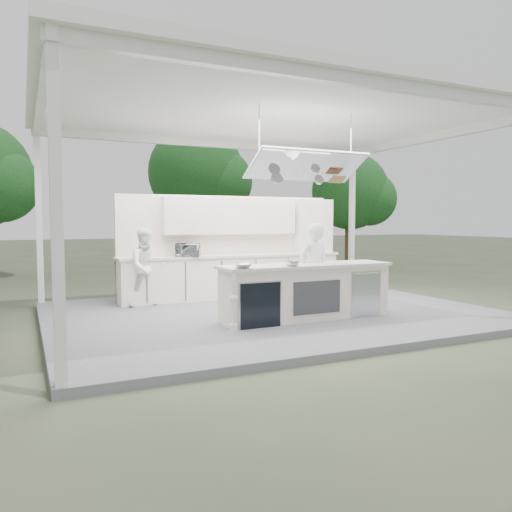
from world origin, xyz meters
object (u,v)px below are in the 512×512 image
head_chef (314,270)px  sous_chef (147,267)px  demo_island (305,291)px  back_counter (233,276)px

head_chef → sous_chef: head_chef is taller
demo_island → back_counter: same height
demo_island → head_chef: size_ratio=1.88×
sous_chef → demo_island: bearing=-56.6°
head_chef → sous_chef: size_ratio=1.06×
back_counter → head_chef: (0.48, -2.60, 0.35)m
demo_island → head_chef: head_chef is taller
demo_island → back_counter: size_ratio=0.61×
back_counter → sous_chef: (-2.00, -0.35, 0.30)m
demo_island → back_counter: (-0.18, 2.81, 0.00)m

